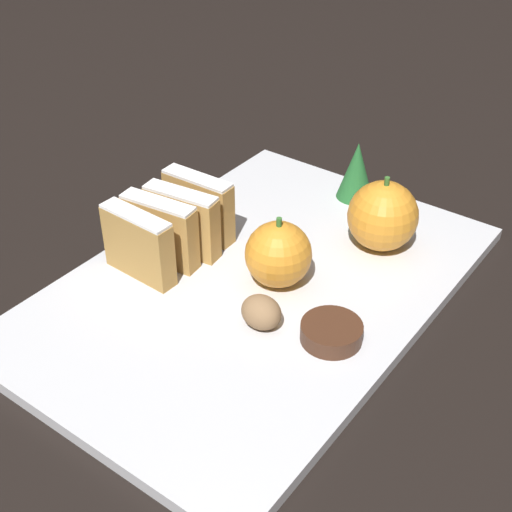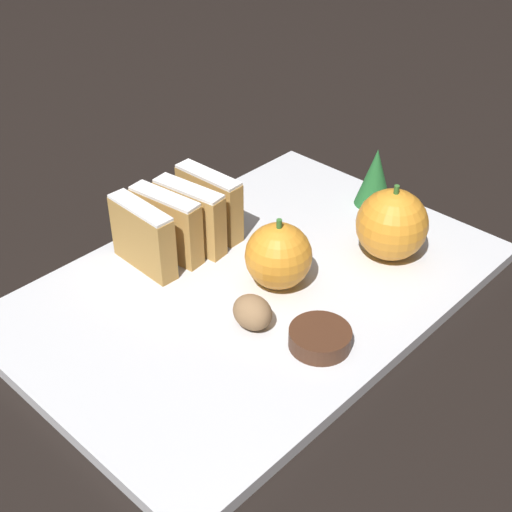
{
  "view_description": "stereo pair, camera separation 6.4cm",
  "coord_description": "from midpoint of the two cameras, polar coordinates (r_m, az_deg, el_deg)",
  "views": [
    {
      "loc": [
        0.31,
        -0.42,
        0.42
      ],
      "look_at": [
        0.0,
        0.0,
        0.04
      ],
      "focal_mm": 50.0,
      "sensor_mm": 36.0,
      "label": 1
    },
    {
      "loc": [
        0.36,
        -0.38,
        0.42
      ],
      "look_at": [
        0.0,
        0.0,
        0.04
      ],
      "focal_mm": 50.0,
      "sensor_mm": 36.0,
      "label": 2
    }
  ],
  "objects": [
    {
      "name": "stollen_slice_third",
      "position": [
        0.69,
        -8.43,
        2.76
      ],
      "size": [
        0.08,
        0.03,
        0.07
      ],
      "color": "#B28442",
      "rests_on": "serving_platter"
    },
    {
      "name": "stollen_slice_second",
      "position": [
        0.68,
        -10.38,
        1.86
      ],
      "size": [
        0.08,
        0.03,
        0.07
      ],
      "color": "#B28442",
      "rests_on": "serving_platter"
    },
    {
      "name": "stollen_slice_fourth",
      "position": [
        0.71,
        -7.2,
        3.89
      ],
      "size": [
        0.08,
        0.02,
        0.07
      ],
      "color": "#B28442",
      "rests_on": "serving_platter"
    },
    {
      "name": "evergreen_sprig",
      "position": [
        0.78,
        5.7,
        6.76
      ],
      "size": [
        0.04,
        0.04,
        0.07
      ],
      "color": "#23662D",
      "rests_on": "serving_platter"
    },
    {
      "name": "serving_platter",
      "position": [
        0.67,
        -2.77,
        -2.62
      ],
      "size": [
        0.3,
        0.45,
        0.01
      ],
      "color": "silver",
      "rests_on": "ground_plane"
    },
    {
      "name": "chocolate_cookie",
      "position": [
        0.6,
        2.98,
        -6.24
      ],
      "size": [
        0.05,
        0.05,
        0.02
      ],
      "color": "#472819",
      "rests_on": "serving_platter"
    },
    {
      "name": "ground_plane",
      "position": [
        0.67,
        -2.76,
        -3.03
      ],
      "size": [
        6.0,
        6.0,
        0.0
      ],
      "primitive_type": "plane",
      "color": "black"
    },
    {
      "name": "walnut",
      "position": [
        0.61,
        -2.63,
        -4.63
      ],
      "size": [
        0.04,
        0.03,
        0.03
      ],
      "color": "#8E6B47",
      "rests_on": "serving_platter"
    },
    {
      "name": "orange_far",
      "position": [
        0.7,
        7.52,
        3.11
      ],
      "size": [
        0.07,
        0.07,
        0.08
      ],
      "color": "orange",
      "rests_on": "serving_platter"
    },
    {
      "name": "orange_near",
      "position": [
        0.64,
        -1.05,
        0.04
      ],
      "size": [
        0.06,
        0.06,
        0.07
      ],
      "color": "orange",
      "rests_on": "serving_platter"
    },
    {
      "name": "stollen_slice_front",
      "position": [
        0.67,
        -12.14,
        0.79
      ],
      "size": [
        0.08,
        0.02,
        0.07
      ],
      "color": "#B28442",
      "rests_on": "serving_platter"
    }
  ]
}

